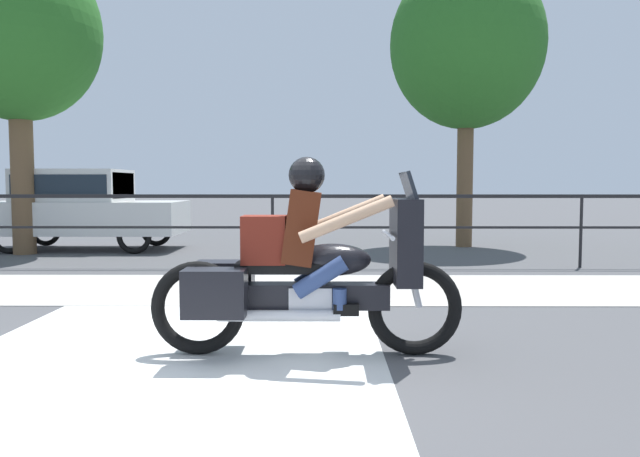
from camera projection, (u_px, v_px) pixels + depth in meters
ground_plane at (214, 362)px, 4.82m from camera, size 120.00×120.00×0.00m
sidewalk_band at (259, 289)px, 8.21m from camera, size 44.00×2.40×0.01m
crosswalk_band at (159, 369)px, 4.62m from camera, size 3.41×6.00×0.01m
fence_railing at (272, 210)px, 10.29m from camera, size 36.00×0.05×1.21m
motorcycle at (306, 268)px, 5.00m from camera, size 2.51×0.76×1.60m
parked_car at (82, 205)px, 13.10m from camera, size 4.02×1.78×1.69m
tree_behind_sign at (467, 45)px, 13.53m from camera, size 3.33×3.33×6.25m
tree_behind_car at (18, 33)px, 12.06m from camera, size 3.15×3.15×6.08m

